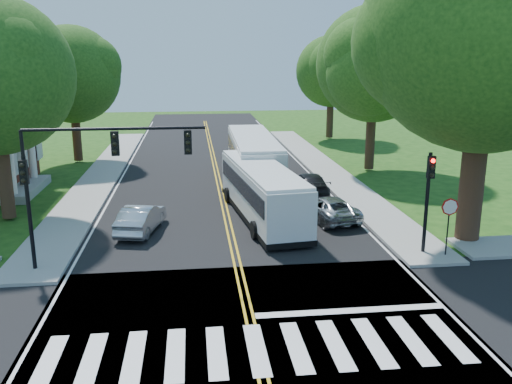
{
  "coord_description": "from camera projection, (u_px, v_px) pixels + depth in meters",
  "views": [
    {
      "loc": [
        -1.73,
        -14.88,
        8.54
      ],
      "look_at": [
        1.12,
        9.08,
        2.4
      ],
      "focal_mm": 38.0,
      "sensor_mm": 36.0,
      "label": 1
    }
  ],
  "objects": [
    {
      "name": "suv",
      "position": [
        328.0,
        208.0,
        28.69
      ],
      "size": [
        2.91,
        4.84,
        1.26
      ],
      "primitive_type": "imported",
      "rotation": [
        0.0,
        0.0,
        3.33
      ],
      "color": "#A1A4A8",
      "rests_on": "road"
    },
    {
      "name": "tree_east_mid",
      "position": [
        374.0,
        64.0,
        39.1
      ],
      "size": [
        8.4,
        8.4,
        11.93
      ],
      "color": "black",
      "rests_on": "ground"
    },
    {
      "name": "tree_east_far",
      "position": [
        331.0,
        72.0,
        54.85
      ],
      "size": [
        7.2,
        7.2,
        10.34
      ],
      "color": "black",
      "rests_on": "ground"
    },
    {
      "name": "tree_west_far",
      "position": [
        72.0,
        75.0,
        42.51
      ],
      "size": [
        7.6,
        7.6,
        10.67
      ],
      "color": "black",
      "rests_on": "ground"
    },
    {
      "name": "bus_lead",
      "position": [
        262.0,
        191.0,
        28.83
      ],
      "size": [
        3.67,
        11.13,
        2.82
      ],
      "rotation": [
        0.0,
        0.0,
        3.26
      ],
      "color": "silver",
      "rests_on": "road"
    },
    {
      "name": "center_line",
      "position": [
        218.0,
        180.0,
        37.79
      ],
      "size": [
        0.36,
        70.0,
        0.01
      ],
      "primitive_type": "cube",
      "color": "gold",
      "rests_on": "road"
    },
    {
      "name": "stop_sign",
      "position": [
        449.0,
        213.0,
        22.9
      ],
      "size": [
        0.76,
        0.08,
        2.53
      ],
      "color": "black",
      "rests_on": "ground"
    },
    {
      "name": "hatchback",
      "position": [
        141.0,
        218.0,
        26.66
      ],
      "size": [
        2.32,
        4.39,
        1.38
      ],
      "primitive_type": "imported",
      "rotation": [
        0.0,
        0.0,
        2.92
      ],
      "color": "#B8BABF",
      "rests_on": "road"
    },
    {
      "name": "edge_line_w",
      "position": [
        119.0,
        183.0,
        37.01
      ],
      "size": [
        0.12,
        70.0,
        0.01
      ],
      "primitive_type": "cube",
      "color": "silver",
      "rests_on": "road"
    },
    {
      "name": "bus_follow",
      "position": [
        253.0,
        158.0,
        36.6
      ],
      "size": [
        3.16,
        12.54,
        3.24
      ],
      "rotation": [
        0.0,
        0.0,
        3.13
      ],
      "color": "silver",
      "rests_on": "road"
    },
    {
      "name": "ground",
      "position": [
        255.0,
        341.0,
        16.62
      ],
      "size": [
        140.0,
        140.0,
        0.0
      ],
      "primitive_type": "plane",
      "color": "#184110",
      "rests_on": "ground"
    },
    {
      "name": "dark_sedan",
      "position": [
        309.0,
        184.0,
        33.79
      ],
      "size": [
        1.97,
        4.72,
        1.36
      ],
      "primitive_type": "imported",
      "rotation": [
        0.0,
        0.0,
        3.13
      ],
      "color": "black",
      "rests_on": "road"
    },
    {
      "name": "tree_ne_big",
      "position": [
        488.0,
        28.0,
        23.21
      ],
      "size": [
        10.8,
        10.8,
        14.91
      ],
      "color": "black",
      "rests_on": "ground"
    },
    {
      "name": "stop_bar",
      "position": [
        351.0,
        311.0,
        18.56
      ],
      "size": [
        6.6,
        0.4,
        0.01
      ],
      "primitive_type": "cube",
      "color": "silver",
      "rests_on": "road"
    },
    {
      "name": "cross_road",
      "position": [
        255.0,
        341.0,
        16.62
      ],
      "size": [
        60.0,
        12.0,
        0.01
      ],
      "primitive_type": "cube",
      "color": "black",
      "rests_on": "ground"
    },
    {
      "name": "sidewalk_nw",
      "position": [
        103.0,
        173.0,
        39.71
      ],
      "size": [
        2.6,
        40.0,
        0.15
      ],
      "primitive_type": "cube",
      "color": "gray",
      "rests_on": "ground"
    },
    {
      "name": "sidewalk_ne",
      "position": [
        324.0,
        168.0,
        41.61
      ],
      "size": [
        2.6,
        40.0,
        0.15
      ],
      "primitive_type": "cube",
      "color": "gray",
      "rests_on": "ground"
    },
    {
      "name": "edge_line_e",
      "position": [
        314.0,
        178.0,
        38.57
      ],
      "size": [
        0.12,
        70.0,
        0.01
      ],
      "primitive_type": "cube",
      "color": "silver",
      "rests_on": "road"
    },
    {
      "name": "crosswalk",
      "position": [
        257.0,
        349.0,
        16.14
      ],
      "size": [
        12.6,
        3.0,
        0.01
      ],
      "primitive_type": "cube",
      "color": "silver",
      "rests_on": "road"
    },
    {
      "name": "road",
      "position": [
        222.0,
        195.0,
        33.94
      ],
      "size": [
        14.0,
        96.0,
        0.01
      ],
      "primitive_type": "cube",
      "color": "black",
      "rests_on": "ground"
    },
    {
      "name": "signal_nw",
      "position": [
        86.0,
        165.0,
        21.06
      ],
      "size": [
        7.15,
        0.46,
        5.66
      ],
      "color": "black",
      "rests_on": "ground"
    },
    {
      "name": "signal_ne",
      "position": [
        428.0,
        189.0,
        23.03
      ],
      "size": [
        0.3,
        0.46,
        4.4
      ],
      "color": "black",
      "rests_on": "ground"
    }
  ]
}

